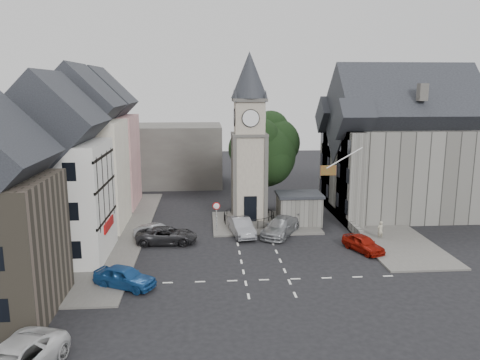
{
  "coord_description": "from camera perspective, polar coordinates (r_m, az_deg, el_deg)",
  "views": [
    {
      "loc": [
        -4.09,
        -35.58,
        13.13
      ],
      "look_at": [
        -1.09,
        5.0,
        4.95
      ],
      "focal_mm": 35.0,
      "sensor_mm": 36.0,
      "label": 1
    }
  ],
  "objects": [
    {
      "name": "pedestrian",
      "position": [
        42.7,
        16.72,
        -5.89
      ],
      "size": [
        0.7,
        0.57,
        1.65
      ],
      "primitive_type": "imported",
      "rotation": [
        0.0,
        0.0,
        3.47
      ],
      "color": "#ADA88F",
      "rests_on": "ground"
    },
    {
      "name": "car_west_grey",
      "position": [
        40.41,
        -8.93,
        -6.68
      ],
      "size": [
        5.15,
        2.4,
        1.43
      ],
      "primitive_type": "imported",
      "rotation": [
        0.0,
        0.0,
        1.56
      ],
      "color": "#272729",
      "rests_on": "ground"
    },
    {
      "name": "east_building",
      "position": [
        51.03,
        18.52,
        3.04
      ],
      "size": [
        14.4,
        11.4,
        12.6
      ],
      "color": "#605E58",
      "rests_on": "ground"
    },
    {
      "name": "pavement_east",
      "position": [
        48.25,
        15.47,
        -4.77
      ],
      "size": [
        6.0,
        26.0,
        0.14
      ],
      "primitive_type": "cube",
      "color": "#595651",
      "rests_on": "ground"
    },
    {
      "name": "pavement_west",
      "position": [
        44.39,
        -15.05,
        -6.15
      ],
      "size": [
        6.0,
        30.0,
        0.14
      ],
      "primitive_type": "cube",
      "color": "#595651",
      "rests_on": "ground"
    },
    {
      "name": "road_markings",
      "position": [
        33.07,
        3.29,
        -12.04
      ],
      "size": [
        20.0,
        8.0,
        0.01
      ],
      "primitive_type": "cube",
      "color": "silver",
      "rests_on": "ground"
    },
    {
      "name": "clock_tower",
      "position": [
        44.05,
        1.13,
        4.83
      ],
      "size": [
        4.86,
        4.86,
        16.25
      ],
      "color": "#4C4944",
      "rests_on": "ground"
    },
    {
      "name": "terrace_cream",
      "position": [
        45.52,
        -18.72,
        2.49
      ],
      "size": [
        8.1,
        7.6,
        12.8
      ],
      "color": "beige",
      "rests_on": "ground"
    },
    {
      "name": "stone_shelter",
      "position": [
        45.49,
        7.19,
        -3.48
      ],
      "size": [
        4.3,
        3.3,
        3.08
      ],
      "color": "#605E58",
      "rests_on": "ground"
    },
    {
      "name": "flagpole",
      "position": [
        41.84,
        12.63,
        2.66
      ],
      "size": [
        3.68,
        0.1,
        2.74
      ],
      "color": "white",
      "rests_on": "ground"
    },
    {
      "name": "ground",
      "position": [
        38.14,
        2.21,
        -8.78
      ],
      "size": [
        120.0,
        120.0,
        0.0
      ],
      "primitive_type": "plane",
      "color": "black",
      "rests_on": "ground"
    },
    {
      "name": "car_east_red",
      "position": [
        39.35,
        14.79,
        -7.49
      ],
      "size": [
        2.97,
        4.24,
        1.34
      ],
      "primitive_type": "imported",
      "rotation": [
        0.0,
        0.0,
        0.39
      ],
      "color": "#911207",
      "rests_on": "ground"
    },
    {
      "name": "terrace_tudor",
      "position": [
        38.01,
        -21.63,
        0.02
      ],
      "size": [
        8.1,
        7.6,
        12.0
      ],
      "color": "silver",
      "rests_on": "ground"
    },
    {
      "name": "east_boundary_wall",
      "position": [
        49.14,
        11.64,
        -3.83
      ],
      "size": [
        0.4,
        16.0,
        0.9
      ],
      "primitive_type": "cube",
      "color": "#605E58",
      "rests_on": "ground"
    },
    {
      "name": "warning_sign_post",
      "position": [
        42.5,
        -2.89,
        -3.8
      ],
      "size": [
        0.7,
        0.19,
        2.85
      ],
      "color": "black",
      "rests_on": "ground"
    },
    {
      "name": "car_west_blue",
      "position": [
        32.54,
        -13.87,
        -11.39
      ],
      "size": [
        4.6,
        3.45,
        1.46
      ],
      "primitive_type": "imported",
      "rotation": [
        0.0,
        0.0,
        1.11
      ],
      "color": "#194A8D",
      "rests_on": "ground"
    },
    {
      "name": "town_tree",
      "position": [
        49.35,
        2.9,
        4.18
      ],
      "size": [
        7.2,
        7.2,
        10.8
      ],
      "color": "black",
      "rests_on": "ground"
    },
    {
      "name": "car_island_east",
      "position": [
        42.24,
        4.95,
        -5.67
      ],
      "size": [
        4.63,
        5.81,
        1.58
      ],
      "primitive_type": "imported",
      "rotation": [
        0.0,
        0.0,
        -0.52
      ],
      "color": "gray",
      "rests_on": "ground"
    },
    {
      "name": "terrace_pink",
      "position": [
        53.23,
        -16.61,
        3.82
      ],
      "size": [
        8.1,
        7.6,
        12.8
      ],
      "color": "tan",
      "rests_on": "ground"
    },
    {
      "name": "car_island_silver",
      "position": [
        42.01,
        0.17,
        -5.73
      ],
      "size": [
        2.42,
        4.95,
        1.56
      ],
      "primitive_type": "imported",
      "rotation": [
        0.0,
        0.0,
        0.17
      ],
      "color": "gray",
      "rests_on": "ground"
    },
    {
      "name": "car_west_silver",
      "position": [
        41.49,
        -10.05,
        -6.31
      ],
      "size": [
        4.23,
        2.95,
        1.32
      ],
      "primitive_type": "imported",
      "rotation": [
        0.0,
        0.0,
        1.14
      ],
      "color": "gray",
      "rests_on": "ground"
    },
    {
      "name": "central_island",
      "position": [
        45.83,
        2.96,
        -5.2
      ],
      "size": [
        10.0,
        8.0,
        0.16
      ],
      "primitive_type": "cube",
      "color": "#595651",
      "rests_on": "ground"
    },
    {
      "name": "backdrop_west",
      "position": [
        64.72,
        -11.23,
        3.03
      ],
      "size": [
        20.0,
        10.0,
        8.0
      ],
      "primitive_type": "cube",
      "color": "#4C4944",
      "rests_on": "ground"
    }
  ]
}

